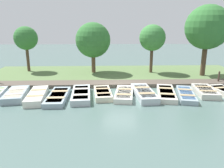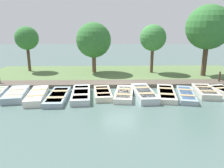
{
  "view_description": "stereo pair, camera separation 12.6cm",
  "coord_description": "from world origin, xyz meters",
  "px_view_note": "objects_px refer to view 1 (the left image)",
  "views": [
    {
      "loc": [
        15.15,
        -1.11,
        4.57
      ],
      "look_at": [
        0.67,
        -0.57,
        0.65
      ],
      "focal_mm": 35.0,
      "sensor_mm": 36.0,
      "label": 1
    },
    {
      "loc": [
        15.15,
        -0.98,
        4.57
      ],
      "look_at": [
        0.67,
        -0.57,
        0.65
      ],
      "focal_mm": 35.0,
      "sensor_mm": 36.0,
      "label": 2
    }
  ],
  "objects_px": {
    "rowboat_1": "(16,94)",
    "rowboat_7": "(144,93)",
    "rowboat_8": "(166,93)",
    "rowboat_9": "(186,94)",
    "park_tree_center": "(152,38)",
    "park_tree_right": "(207,28)",
    "rowboat_2": "(37,96)",
    "rowboat_5": "(103,93)",
    "park_tree_left": "(93,40)",
    "rowboat_6": "(124,94)",
    "rowboat_4": "(81,94)",
    "mooring_post_far": "(219,78)",
    "park_tree_far_left": "(26,39)",
    "rowboat_3": "(58,96)",
    "rowboat_10": "(205,91)"
  },
  "relations": [
    {
      "from": "rowboat_1",
      "to": "rowboat_2",
      "type": "distance_m",
      "value": 1.46
    },
    {
      "from": "rowboat_7",
      "to": "rowboat_2",
      "type": "bearing_deg",
      "value": -90.76
    },
    {
      "from": "rowboat_6",
      "to": "rowboat_9",
      "type": "xyz_separation_m",
      "value": [
        0.21,
        4.07,
        -0.02
      ]
    },
    {
      "from": "rowboat_2",
      "to": "rowboat_10",
      "type": "bearing_deg",
      "value": 86.65
    },
    {
      "from": "rowboat_4",
      "to": "rowboat_9",
      "type": "bearing_deg",
      "value": 84.87
    },
    {
      "from": "rowboat_1",
      "to": "rowboat_9",
      "type": "height_order",
      "value": "rowboat_1"
    },
    {
      "from": "park_tree_center",
      "to": "park_tree_right",
      "type": "bearing_deg",
      "value": 71.87
    },
    {
      "from": "rowboat_2",
      "to": "rowboat_9",
      "type": "relative_size",
      "value": 0.97
    },
    {
      "from": "rowboat_6",
      "to": "park_tree_far_left",
      "type": "xyz_separation_m",
      "value": [
        -7.85,
        -8.76,
        3.15
      ]
    },
    {
      "from": "mooring_post_far",
      "to": "park_tree_left",
      "type": "distance_m",
      "value": 11.24
    },
    {
      "from": "park_tree_center",
      "to": "park_tree_right",
      "type": "xyz_separation_m",
      "value": [
        1.44,
        4.41,
        0.96
      ]
    },
    {
      "from": "rowboat_3",
      "to": "park_tree_left",
      "type": "distance_m",
      "value": 8.2
    },
    {
      "from": "park_tree_left",
      "to": "mooring_post_far",
      "type": "bearing_deg",
      "value": 66.73
    },
    {
      "from": "park_tree_left",
      "to": "park_tree_center",
      "type": "xyz_separation_m",
      "value": [
        0.22,
        5.52,
        0.2
      ]
    },
    {
      "from": "rowboat_2",
      "to": "rowboat_6",
      "type": "relative_size",
      "value": 1.06
    },
    {
      "from": "rowboat_7",
      "to": "park_tree_right",
      "type": "bearing_deg",
      "value": 127.28
    },
    {
      "from": "rowboat_6",
      "to": "rowboat_8",
      "type": "height_order",
      "value": "rowboat_6"
    },
    {
      "from": "rowboat_8",
      "to": "park_tree_far_left",
      "type": "xyz_separation_m",
      "value": [
        -7.77,
        -11.59,
        3.15
      ]
    },
    {
      "from": "rowboat_2",
      "to": "park_tree_right",
      "type": "height_order",
      "value": "park_tree_right"
    },
    {
      "from": "rowboat_8",
      "to": "park_tree_left",
      "type": "bearing_deg",
      "value": -132.4
    },
    {
      "from": "rowboat_3",
      "to": "park_tree_right",
      "type": "bearing_deg",
      "value": 115.04
    },
    {
      "from": "rowboat_1",
      "to": "rowboat_9",
      "type": "bearing_deg",
      "value": 80.29
    },
    {
      "from": "rowboat_2",
      "to": "park_tree_left",
      "type": "distance_m",
      "value": 8.55
    },
    {
      "from": "rowboat_5",
      "to": "rowboat_3",
      "type": "bearing_deg",
      "value": -85.11
    },
    {
      "from": "rowboat_3",
      "to": "rowboat_9",
      "type": "xyz_separation_m",
      "value": [
        -0.14,
        8.35,
        -0.0
      ]
    },
    {
      "from": "park_tree_center",
      "to": "rowboat_4",
      "type": "bearing_deg",
      "value": -41.23
    },
    {
      "from": "rowboat_6",
      "to": "mooring_post_far",
      "type": "xyz_separation_m",
      "value": [
        -2.7,
        7.72,
        0.38
      ]
    },
    {
      "from": "park_tree_far_left",
      "to": "park_tree_center",
      "type": "bearing_deg",
      "value": 85.01
    },
    {
      "from": "rowboat_6",
      "to": "park_tree_center",
      "type": "relative_size",
      "value": 0.7
    },
    {
      "from": "rowboat_8",
      "to": "rowboat_3",
      "type": "bearing_deg",
      "value": -75.56
    },
    {
      "from": "rowboat_7",
      "to": "park_tree_center",
      "type": "height_order",
      "value": "park_tree_center"
    },
    {
      "from": "rowboat_1",
      "to": "rowboat_7",
      "type": "height_order",
      "value": "rowboat_1"
    },
    {
      "from": "rowboat_7",
      "to": "rowboat_6",
      "type": "bearing_deg",
      "value": -93.2
    },
    {
      "from": "park_tree_left",
      "to": "park_tree_center",
      "type": "height_order",
      "value": "park_tree_left"
    },
    {
      "from": "park_tree_left",
      "to": "rowboat_10",
      "type": "bearing_deg",
      "value": 49.61
    },
    {
      "from": "park_tree_far_left",
      "to": "park_tree_right",
      "type": "distance_m",
      "value": 16.59
    },
    {
      "from": "rowboat_8",
      "to": "park_tree_far_left",
      "type": "relative_size",
      "value": 0.82
    },
    {
      "from": "rowboat_5",
      "to": "rowboat_6",
      "type": "bearing_deg",
      "value": 79.08
    },
    {
      "from": "rowboat_2",
      "to": "rowboat_8",
      "type": "height_order",
      "value": "rowboat_2"
    },
    {
      "from": "rowboat_8",
      "to": "rowboat_9",
      "type": "xyz_separation_m",
      "value": [
        0.29,
        1.24,
        -0.01
      ]
    },
    {
      "from": "rowboat_10",
      "to": "park_tree_far_left",
      "type": "bearing_deg",
      "value": -109.75
    },
    {
      "from": "rowboat_6",
      "to": "rowboat_3",
      "type": "bearing_deg",
      "value": -77.25
    },
    {
      "from": "rowboat_2",
      "to": "rowboat_5",
      "type": "relative_size",
      "value": 1.22
    },
    {
      "from": "rowboat_2",
      "to": "park_tree_left",
      "type": "height_order",
      "value": "park_tree_left"
    },
    {
      "from": "rowboat_4",
      "to": "park_tree_right",
      "type": "xyz_separation_m",
      "value": [
        -5.43,
        10.43,
        4.16
      ]
    },
    {
      "from": "rowboat_5",
      "to": "mooring_post_far",
      "type": "distance_m",
      "value": 9.49
    },
    {
      "from": "park_tree_left",
      "to": "rowboat_6",
      "type": "bearing_deg",
      "value": 18.28
    },
    {
      "from": "rowboat_8",
      "to": "park_tree_right",
      "type": "xyz_separation_m",
      "value": [
        -5.28,
        4.78,
        4.19
      ]
    },
    {
      "from": "rowboat_1",
      "to": "rowboat_4",
      "type": "xyz_separation_m",
      "value": [
        0.09,
        4.21,
        -0.02
      ]
    },
    {
      "from": "rowboat_3",
      "to": "rowboat_4",
      "type": "bearing_deg",
      "value": 100.19
    }
  ]
}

